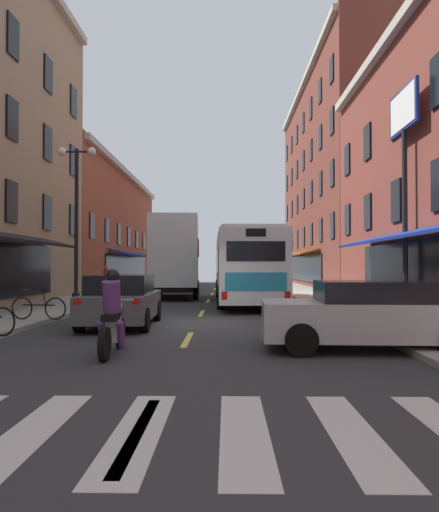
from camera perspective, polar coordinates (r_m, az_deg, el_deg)
ground_plane at (r=15.30m, az=-2.63°, el=-7.79°), size 34.80×80.00×0.10m
lane_centre_dashes at (r=15.04m, az=-2.69°, el=-7.70°), size 0.14×73.90×0.01m
crosswalk_near at (r=5.52m, az=-9.31°, el=-19.14°), size 7.10×2.80×0.01m
sidewalk_left at (r=16.71m, az=-23.42°, el=-6.72°), size 3.00×80.00×0.14m
sidewalk_right at (r=16.05m, az=19.07°, el=-6.99°), size 3.00×80.00×0.14m
billboard_sign at (r=18.74m, az=20.37°, el=11.77°), size 0.40×2.48×7.71m
transit_bus at (r=23.36m, az=2.89°, el=-1.21°), size 2.91×12.09×3.25m
box_truck at (r=27.22m, az=-4.99°, el=-0.22°), size 2.75×7.44×4.28m
sedan_near at (r=36.76m, az=-3.94°, el=-2.74°), size 1.98×4.59×1.41m
sedan_mid at (r=14.56m, az=-11.10°, el=-5.00°), size 1.99×4.28×1.46m
sedan_far at (r=10.71m, az=16.63°, el=-6.40°), size 4.31×2.16×1.41m
motorcycle_rider at (r=9.93m, az=-12.11°, el=-6.94°), size 0.62×2.07×1.66m
bicycle_mid at (r=15.68m, az=-19.95°, el=-5.53°), size 1.70×0.48×0.91m
pedestrian_near at (r=31.48m, az=-12.77°, el=-2.49°), size 0.44×0.52×1.61m
street_lamp_twin at (r=19.07m, az=-16.03°, el=3.99°), size 1.42×0.32×5.95m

